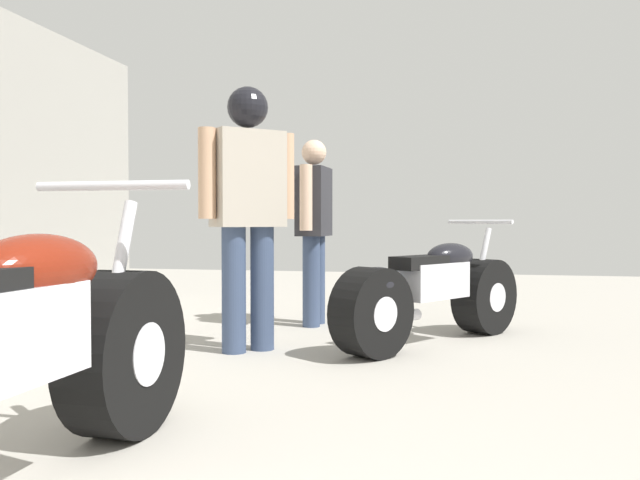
% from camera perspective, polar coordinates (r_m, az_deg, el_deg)
% --- Properties ---
extents(ground_plane, '(16.51, 16.51, 0.00)m').
position_cam_1_polar(ground_plane, '(3.41, 1.06, -13.67)').
color(ground_plane, '#A8A399').
extents(motorcycle_black_naked, '(1.30, 1.74, 0.91)m').
position_cam_1_polar(motorcycle_black_naked, '(4.85, 9.59, -4.65)').
color(motorcycle_black_naked, black).
rests_on(motorcycle_black_naked, ground_plane).
extents(mechanic_in_blue, '(0.25, 0.64, 1.60)m').
position_cam_1_polar(mechanic_in_blue, '(5.67, -0.53, 1.70)').
color(mechanic_in_blue, '#384766').
rests_on(mechanic_in_blue, ground_plane).
extents(mechanic_with_helmet, '(0.60, 0.57, 1.83)m').
position_cam_1_polar(mechanic_with_helmet, '(4.55, -6.30, 4.06)').
color(mechanic_with_helmet, '#384766').
rests_on(mechanic_with_helmet, ground_plane).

